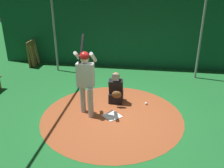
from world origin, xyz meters
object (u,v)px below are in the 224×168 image
at_px(home_plate, 112,116).
at_px(baseball_0, 146,103).
at_px(bat_rack, 35,52).
at_px(batter, 85,77).
at_px(catcher, 116,91).

relative_size(home_plate, baseball_0, 5.68).
distance_m(home_plate, bat_rack, 5.48).
distance_m(batter, bat_rack, 5.00).
height_order(bat_rack, baseball_0, bat_rack).
bearing_deg(catcher, bat_rack, -128.08).
height_order(home_plate, batter, batter).
height_order(batter, catcher, batter).
bearing_deg(catcher, baseball_0, 88.51).
distance_m(batter, catcher, 1.26).
bearing_deg(home_plate, bat_rack, -134.78).
bearing_deg(baseball_0, catcher, -91.49).
distance_m(catcher, bat_rack, 4.92).
relative_size(batter, bat_rack, 1.79).
distance_m(home_plate, catcher, 0.89).
bearing_deg(catcher, batter, -41.70).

